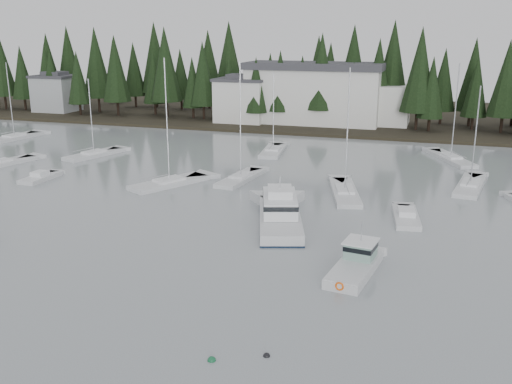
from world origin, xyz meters
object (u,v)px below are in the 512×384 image
Objects in this scene: lobster_boat_teal at (356,266)px; cabin_cruiser_center at (280,216)px; runabout_0 at (40,179)px; sailboat_0 at (241,179)px; sailboat_11 at (470,187)px; sailboat_7 at (15,139)px; sailboat_2 at (94,156)px; runabout_1 at (406,218)px; sailboat_5 at (345,194)px; sailboat_8 at (451,160)px; harbor_inn at (325,94)px; sailboat_1 at (170,184)px; house_far_west at (56,92)px; sailboat_3 at (273,152)px; house_west at (242,99)px.

cabin_cruiser_center is at bearing 51.11° from lobster_boat_teal.
sailboat_0 is at bearing -72.92° from runabout_0.
cabin_cruiser_center is 1.04× the size of sailboat_11.
sailboat_7 is at bearing 91.21° from sailboat_11.
runabout_0 is at bearing -157.80° from sailboat_2.
sailboat_5 is at bearing 37.27° from runabout_1.
cabin_cruiser_center is at bearing -110.76° from sailboat_7.
cabin_cruiser_center is 35.84m from sailboat_8.
lobster_boat_teal is 41.76m from sailboat_8.
sailboat_8 reaches higher than harbor_inn.
harbor_inn is 33.19m from sailboat_8.
sailboat_2 is at bearing 62.37° from runabout_1.
sailboat_1 is 33.82m from sailboat_11.
sailboat_5 is 58.62m from sailboat_7.
sailboat_7 reaches higher than sailboat_2.
cabin_cruiser_center is 31.79m from runabout_0.
sailboat_1 is at bearing 81.35° from sailboat_5.
house_far_west is at bearing 34.15° from runabout_0.
sailboat_8 is 28.11m from runabout_1.
sailboat_8 is 2.43× the size of runabout_0.
sailboat_3 is 28.75m from sailboat_11.
sailboat_3 is 0.89× the size of sailboat_8.
house_far_west is at bearing 49.33° from sailboat_8.
runabout_1 is (2.77, 13.38, -0.34)m from lobster_boat_teal.
sailboat_2 is (-16.90, 10.87, -0.02)m from sailboat_1.
sailboat_2 is 37.57m from sailboat_5.
lobster_boat_teal is 27.90m from sailboat_0.
runabout_0 and runabout_1 have the same top height.
sailboat_11 reaches higher than house_far_west.
cabin_cruiser_center is 11.86m from runabout_1.
harbor_inn is at bearing 1.35° from house_far_west.
sailboat_0 is at bearing 109.25° from sailboat_11.
lobster_boat_teal is 49.78m from sailboat_2.
runabout_1 is at bearing 164.71° from sailboat_11.
sailboat_11 is at bearing -76.50° from sailboat_5.
lobster_boat_teal is 0.55× the size of sailboat_8.
runabout_0 is at bearing 76.49° from lobster_boat_teal.
sailboat_5 is (26.04, -41.89, -4.58)m from house_west.
sailboat_5 reaches higher than house_far_west.
house_far_west is 57.07m from harbor_inn.
cabin_cruiser_center is 0.84× the size of sailboat_1.
sailboat_2 is (31.50, -35.12, -4.35)m from house_far_west.
sailboat_7 is at bearing 79.00° from sailboat_0.
sailboat_8 is at bearing -1.59° from lobster_boat_teal.
runabout_0 is (-35.14, -4.61, 0.06)m from sailboat_5.
cabin_cruiser_center is at bearing 146.12° from sailboat_11.
sailboat_0 is at bearing -71.22° from house_west.
house_west is 0.85× the size of sailboat_2.
house_west is at bearing 57.09° from sailboat_11.
sailboat_8 is at bearing -59.25° from sailboat_2.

